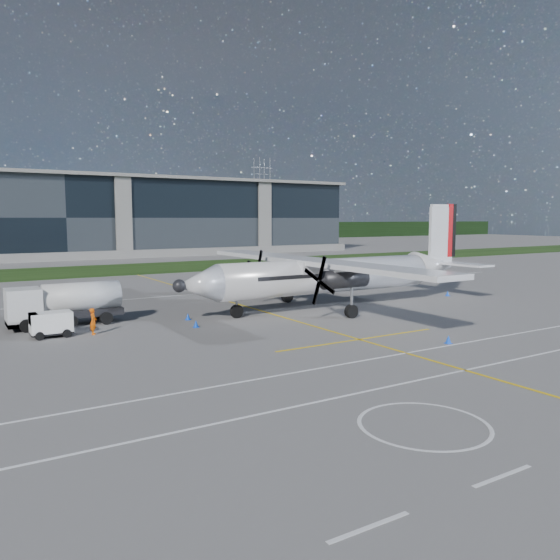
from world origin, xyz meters
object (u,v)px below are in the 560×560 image
object	(u,v)px
ground_crew_person	(93,319)
safety_cone_stbdwing	(235,288)
turboprop_aircraft	(337,255)
baggage_tug	(51,325)
pylon_east	(262,198)
safety_cone_nose_stbd	(188,316)
fuel_tanker_truck	(57,305)
safety_cone_tail	(448,293)
safety_cone_portwing	(448,339)
safety_cone_nose_port	(196,324)

from	to	relation	value
ground_crew_person	safety_cone_stbdwing	world-z (taller)	ground_crew_person
turboprop_aircraft	baggage_tug	xyz separation A→B (m)	(-22.22, 0.23, -3.58)
pylon_east	ground_crew_person	world-z (taller)	pylon_east
baggage_tug	safety_cone_nose_stbd	bearing A→B (deg)	5.75
fuel_tanker_truck	safety_cone_tail	xyz separation A→B (m)	(34.44, -3.84, -1.22)
ground_crew_person	safety_cone_nose_stbd	distance (m)	7.29
baggage_tug	safety_cone_portwing	xyz separation A→B (m)	(19.76, -14.26, -0.53)
safety_cone_stbdwing	safety_cone_portwing	bearing A→B (deg)	-90.04
turboprop_aircraft	safety_cone_nose_port	xyz separation A→B (m)	(-13.34, -1.72, -4.12)
baggage_tug	safety_cone_nose_port	world-z (taller)	baggage_tug
pylon_east	safety_cone_portwing	xyz separation A→B (m)	(-78.19, -159.60, -14.75)
pylon_east	safety_cone_nose_stbd	size ratio (longest dim) A/B	60.00
pylon_east	safety_cone_nose_stbd	world-z (taller)	pylon_east
pylon_east	ground_crew_person	distance (m)	175.06
safety_cone_nose_port	fuel_tanker_truck	bearing A→B (deg)	146.07
safety_cone_nose_port	safety_cone_tail	world-z (taller)	same
safety_cone_portwing	safety_cone_stbdwing	xyz separation A→B (m)	(0.02, 27.96, 0.00)
fuel_tanker_truck	safety_cone_nose_stbd	world-z (taller)	fuel_tanker_truck
baggage_tug	safety_cone_stbdwing	xyz separation A→B (m)	(19.78, 13.70, -0.53)
pylon_east	safety_cone_portwing	world-z (taller)	pylon_east
fuel_tanker_truck	turboprop_aircraft	bearing A→B (deg)	-9.69
pylon_east	baggage_tug	xyz separation A→B (m)	(-97.95, -145.33, -14.22)
pylon_east	safety_cone_nose_stbd	xyz separation A→B (m)	(-88.48, -144.38, -14.75)
turboprop_aircraft	ground_crew_person	world-z (taller)	turboprop_aircraft
ground_crew_person	turboprop_aircraft	bearing A→B (deg)	-67.01
safety_cone_stbdwing	baggage_tug	bearing A→B (deg)	-145.29
pylon_east	ground_crew_person	bearing A→B (deg)	-123.20
fuel_tanker_truck	pylon_east	bearing A→B (deg)	55.64
fuel_tanker_truck	baggage_tug	distance (m)	3.60
pylon_east	safety_cone_stbdwing	distance (m)	153.80
baggage_tug	turboprop_aircraft	bearing A→B (deg)	-0.59
safety_cone_tail	ground_crew_person	bearing A→B (deg)	-179.57
baggage_tug	ground_crew_person	world-z (taller)	ground_crew_person
baggage_tug	safety_cone_portwing	bearing A→B (deg)	-35.83
turboprop_aircraft	safety_cone_nose_stbd	distance (m)	13.45
fuel_tanker_truck	baggage_tug	world-z (taller)	fuel_tanker_truck
fuel_tanker_truck	safety_cone_tail	size ratio (longest dim) A/B	15.72
ground_crew_person	safety_cone_nose_port	size ratio (longest dim) A/B	3.92
turboprop_aircraft	safety_cone_nose_port	bearing A→B (deg)	-172.64
turboprop_aircraft	fuel_tanker_truck	size ratio (longest dim) A/B	3.71
baggage_tug	safety_cone_tail	bearing A→B (deg)	-0.70
pylon_east	turboprop_aircraft	world-z (taller)	pylon_east
pylon_east	safety_cone_stbdwing	size ratio (longest dim) A/B	60.00
pylon_east	safety_cone_portwing	size ratio (longest dim) A/B	60.00
baggage_tug	ground_crew_person	xyz separation A→B (m)	(2.40, -0.68, 0.20)
pylon_east	ground_crew_person	xyz separation A→B (m)	(-95.55, -146.01, -14.02)
safety_cone_portwing	turboprop_aircraft	bearing A→B (deg)	80.04
baggage_tug	safety_cone_tail	size ratio (longest dim) A/B	5.22
turboprop_aircraft	pylon_east	bearing A→B (deg)	62.52
safety_cone_nose_stbd	safety_cone_stbdwing	xyz separation A→B (m)	(10.31, 12.75, 0.00)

